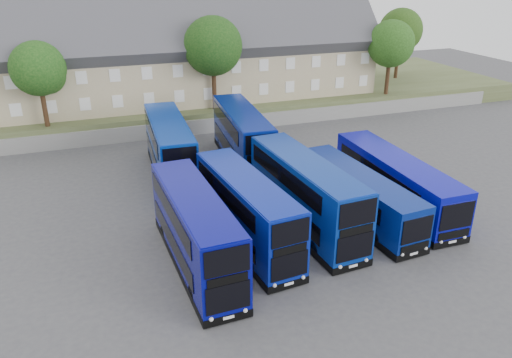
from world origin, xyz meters
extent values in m
plane|color=#424247|center=(0.00, 0.00, 0.00)|extent=(120.00, 120.00, 0.00)
cube|color=slate|center=(0.00, 24.00, 0.75)|extent=(70.00, 0.40, 1.50)
cube|color=#49522E|center=(0.00, 34.00, 1.00)|extent=(80.00, 20.00, 2.00)
cube|color=brown|center=(-16.50, 30.00, 11.84)|extent=(0.60, 0.90, 1.40)
cube|color=tan|center=(-12.00, 30.00, 5.00)|extent=(6.00, 8.00, 6.00)
cube|color=#38383E|center=(-12.00, 30.00, 8.00)|extent=(6.00, 10.40, 10.40)
cube|color=brown|center=(-10.50, 30.00, 11.84)|extent=(0.60, 0.90, 1.40)
cube|color=tan|center=(-6.00, 30.00, 5.00)|extent=(6.00, 8.00, 6.00)
cube|color=#38383E|center=(-6.00, 30.00, 8.00)|extent=(6.00, 10.40, 10.40)
cube|color=brown|center=(-4.50, 30.00, 11.84)|extent=(0.60, 0.90, 1.40)
cube|color=tan|center=(0.00, 30.00, 5.00)|extent=(6.00, 8.00, 6.00)
cube|color=#38383E|center=(0.00, 30.00, 8.00)|extent=(6.00, 10.40, 10.40)
cube|color=brown|center=(1.50, 30.00, 11.84)|extent=(0.60, 0.90, 1.40)
cube|color=tan|center=(6.00, 30.00, 5.00)|extent=(6.00, 8.00, 6.00)
cube|color=#38383E|center=(6.00, 30.00, 8.00)|extent=(6.00, 10.40, 10.40)
cube|color=brown|center=(7.50, 30.00, 11.84)|extent=(0.60, 0.90, 1.40)
cube|color=tan|center=(12.00, 30.00, 5.00)|extent=(6.00, 8.00, 6.00)
cube|color=#38383E|center=(12.00, 30.00, 8.00)|extent=(6.00, 10.40, 10.40)
cube|color=brown|center=(13.50, 30.00, 11.84)|extent=(0.60, 0.90, 1.40)
cube|color=tan|center=(18.00, 30.00, 5.00)|extent=(6.00, 8.00, 6.00)
cube|color=#38383E|center=(18.00, 30.00, 8.00)|extent=(6.00, 10.40, 10.40)
cube|color=brown|center=(19.50, 30.00, 11.84)|extent=(0.60, 0.90, 1.40)
cube|color=#06097D|center=(-5.81, 1.05, 2.35)|extent=(2.90, 10.96, 4.00)
cube|color=black|center=(-5.81, 1.05, 0.30)|extent=(2.94, 11.00, 0.45)
cube|color=black|center=(-5.59, -4.41, 1.53)|extent=(2.17, 0.15, 1.48)
cube|color=black|center=(-5.59, -4.41, 3.51)|extent=(2.17, 0.15, 1.38)
cylinder|color=black|center=(-6.77, -2.23, 0.50)|extent=(0.34, 1.01, 1.00)
cube|color=#081C96|center=(-2.38, 2.42, 2.30)|extent=(3.46, 10.83, 3.91)
cube|color=black|center=(-2.38, 2.42, 0.30)|extent=(3.50, 10.87, 0.45)
cube|color=black|center=(-1.85, -2.90, 1.50)|extent=(2.11, 0.27, 1.45)
cube|color=black|center=(-1.85, -2.90, 3.43)|extent=(2.11, 0.27, 1.35)
cylinder|color=black|center=(-3.12, -0.79, 0.50)|extent=(0.40, 1.02, 1.00)
cube|color=navy|center=(1.78, 3.14, 2.44)|extent=(3.33, 11.49, 4.19)
cube|color=black|center=(1.78, 3.14, 0.30)|extent=(3.37, 11.53, 0.45)
cube|color=black|center=(2.15, -2.55, 1.60)|extent=(2.28, 0.21, 1.55)
cube|color=black|center=(2.15, -2.55, 3.66)|extent=(2.28, 0.21, 1.44)
cylinder|color=black|center=(0.87, -0.40, 0.50)|extent=(0.37, 1.02, 1.00)
cube|color=#0833A1|center=(-4.74, 14.30, 2.47)|extent=(3.18, 11.57, 4.23)
cube|color=black|center=(-4.74, 14.30, 0.30)|extent=(3.22, 11.61, 0.45)
cube|color=black|center=(-5.03, 8.55, 1.61)|extent=(2.30, 0.18, 1.56)
cube|color=black|center=(-5.03, 8.55, 3.70)|extent=(2.30, 0.18, 1.46)
cylinder|color=black|center=(-6.07, 10.84, 0.50)|extent=(0.35, 1.01, 1.00)
cube|color=navy|center=(1.49, 14.98, 2.48)|extent=(3.52, 11.70, 4.26)
cube|color=black|center=(1.49, 14.98, 0.30)|extent=(3.56, 11.74, 0.45)
cube|color=black|center=(1.03, 9.20, 1.62)|extent=(2.32, 0.24, 1.57)
cube|color=black|center=(1.03, 9.20, 3.72)|extent=(2.32, 0.24, 1.47)
cylinder|color=black|center=(0.05, 11.52, 0.50)|extent=(0.38, 1.02, 1.00)
cube|color=navy|center=(5.65, 3.13, 1.75)|extent=(3.23, 11.61, 2.80)
cube|color=black|center=(5.65, 3.13, 0.30)|extent=(3.27, 11.65, 0.45)
cube|color=black|center=(6.08, -2.62, 1.96)|extent=(2.09, 0.21, 1.53)
cylinder|color=black|center=(4.87, -0.47, 0.50)|extent=(0.37, 1.02, 1.00)
cube|color=#090BA5|center=(9.14, 4.02, 1.90)|extent=(2.73, 12.54, 3.09)
cube|color=black|center=(9.14, 4.02, 0.30)|extent=(2.77, 12.58, 0.45)
cube|color=black|center=(9.08, -2.27, 2.14)|extent=(2.31, 0.08, 1.67)
cylinder|color=black|center=(7.95, -0.03, 0.50)|extent=(0.31, 1.00, 1.00)
cylinder|color=#382314|center=(-14.00, 25.00, 3.88)|extent=(0.44, 0.44, 3.75)
sphere|color=#0F380F|center=(-14.00, 25.00, 7.25)|extent=(4.80, 4.80, 4.80)
sphere|color=#0F380F|center=(-13.40, 25.40, 6.50)|extent=(3.30, 3.30, 3.30)
cylinder|color=#382314|center=(2.00, 25.50, 4.25)|extent=(0.44, 0.44, 4.50)
sphere|color=black|center=(2.00, 25.50, 8.30)|extent=(5.76, 5.76, 5.76)
sphere|color=black|center=(2.60, 25.90, 7.40)|extent=(3.96, 3.96, 3.96)
cylinder|color=#382314|center=(22.00, 25.00, 4.00)|extent=(0.44, 0.44, 4.00)
sphere|color=#1D3E11|center=(22.00, 25.00, 7.60)|extent=(5.12, 5.12, 5.12)
sphere|color=#1D3E11|center=(22.60, 25.40, 6.80)|extent=(3.52, 3.52, 3.52)
cylinder|color=#382314|center=(28.00, 32.00, 4.12)|extent=(0.44, 0.44, 4.25)
sphere|color=#1B3E11|center=(28.00, 32.00, 7.95)|extent=(5.44, 5.44, 5.44)
sphere|color=#1B3E11|center=(28.60, 32.40, 7.10)|extent=(3.74, 3.74, 3.74)
camera|label=1|loc=(-10.75, -22.69, 15.80)|focal=35.00mm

